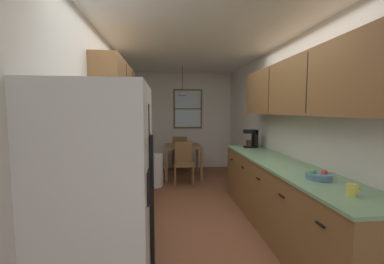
{
  "coord_description": "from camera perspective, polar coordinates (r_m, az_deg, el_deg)",
  "views": [
    {
      "loc": [
        -0.46,
        -2.97,
        1.55
      ],
      "look_at": [
        -0.02,
        1.13,
        1.2
      ],
      "focal_mm": 22.98,
      "sensor_mm": 36.0,
      "label": 1
    }
  ],
  "objects": [
    {
      "name": "dining_chair_near",
      "position": [
        5.15,
        -1.94,
        -6.84
      ],
      "size": [
        0.41,
        0.41,
        0.9
      ],
      "color": "brown",
      "rests_on": "ground"
    },
    {
      "name": "ceiling_slab",
      "position": [
        4.13,
        0.51,
        19.52
      ],
      "size": [
        4.4,
        9.0,
        0.08
      ],
      "primitive_type": "cube",
      "color": "white"
    },
    {
      "name": "mug_by_coffeemaker",
      "position": [
        2.3,
        33.14,
        -11.16
      ],
      "size": [
        0.11,
        0.07,
        0.09
      ],
      "color": "#E5CC4C",
      "rests_on": "counter_right"
    },
    {
      "name": "storage_canister",
      "position": [
        3.1,
        -16.11,
        -5.72
      ],
      "size": [
        0.12,
        0.12,
        0.18
      ],
      "color": "#D84C19",
      "rests_on": "counter_left"
    },
    {
      "name": "ground_plane",
      "position": [
        4.28,
        0.49,
        -16.29
      ],
      "size": [
        12.0,
        12.0,
        0.0
      ],
      "primitive_type": "plane",
      "color": "brown"
    },
    {
      "name": "dish_towel",
      "position": [
        2.93,
        -9.61,
        -16.21
      ],
      "size": [
        0.02,
        0.16,
        0.24
      ],
      "primitive_type": "cube",
      "color": "white"
    },
    {
      "name": "counter_right",
      "position": [
        3.45,
        19.95,
        -14.0
      ],
      "size": [
        0.64,
        3.16,
        0.9
      ],
      "color": "brown",
      "rests_on": "ground"
    },
    {
      "name": "wall_back",
      "position": [
        6.64,
        -2.14,
        2.57
      ],
      "size": [
        4.4,
        0.1,
        2.55
      ],
      "primitive_type": "cube",
      "color": "silver",
      "rests_on": "ground"
    },
    {
      "name": "fruit_bowl",
      "position": [
        2.67,
        27.31,
        -8.96
      ],
      "size": [
        0.23,
        0.23,
        0.09
      ],
      "color": "#597F9E",
      "rests_on": "counter_right"
    },
    {
      "name": "dining_chair_far",
      "position": [
        6.36,
        -2.74,
        -4.57
      ],
      "size": [
        0.45,
        0.45,
        0.9
      ],
      "color": "brown",
      "rests_on": "ground"
    },
    {
      "name": "wall_left",
      "position": [
        4.07,
        -18.72,
        0.79
      ],
      "size": [
        0.1,
        9.0,
        2.55
      ],
      "primitive_type": "cube",
      "color": "silver",
      "rests_on": "ground"
    },
    {
      "name": "wall_right",
      "position": [
        4.37,
        18.38,
        1.06
      ],
      "size": [
        0.1,
        9.0,
        2.55
      ],
      "primitive_type": "cube",
      "color": "silver",
      "rests_on": "ground"
    },
    {
      "name": "upper_cabinets_right",
      "position": [
        3.3,
        23.28,
        9.51
      ],
      "size": [
        0.33,
        2.84,
        0.68
      ],
      "color": "brown"
    },
    {
      "name": "stove_range",
      "position": [
        2.83,
        -17.35,
        -17.74
      ],
      "size": [
        0.66,
        0.65,
        1.1
      ],
      "color": "black",
      "rests_on": "ground"
    },
    {
      "name": "upper_cabinets_left",
      "position": [
        3.79,
        -16.66,
        9.31
      ],
      "size": [
        0.33,
        1.84,
        0.71
      ],
      "color": "brown"
    },
    {
      "name": "pendant_light",
      "position": [
        5.67,
        -2.2,
        9.04
      ],
      "size": [
        0.24,
        0.24,
        0.65
      ],
      "color": "black"
    },
    {
      "name": "dining_table",
      "position": [
        5.73,
        -2.15,
        -4.37
      ],
      "size": [
        0.83,
        0.82,
        0.75
      ],
      "color": "brown",
      "rests_on": "ground"
    },
    {
      "name": "trash_bin",
      "position": [
        5.15,
        -8.71,
        -8.78
      ],
      "size": [
        0.35,
        0.35,
        0.67
      ],
      "primitive_type": "cylinder",
      "color": "white",
      "rests_on": "ground"
    },
    {
      "name": "coffee_maker",
      "position": [
        4.49,
        13.78,
        -1.41
      ],
      "size": [
        0.22,
        0.18,
        0.32
      ],
      "color": "black",
      "rests_on": "counter_right"
    },
    {
      "name": "counter_left",
      "position": [
        3.96,
        -13.98,
        -11.35
      ],
      "size": [
        0.64,
        1.76,
        0.9
      ],
      "color": "brown",
      "rests_on": "ground"
    },
    {
      "name": "microwave_over_range",
      "position": [
        2.64,
        -20.45,
        6.55
      ],
      "size": [
        0.39,
        0.61,
        0.32
      ],
      "color": "silver"
    },
    {
      "name": "refrigerator",
      "position": [
        1.99,
        -20.47,
        -15.41
      ],
      "size": [
        0.75,
        0.81,
        1.74
      ],
      "color": "white",
      "rests_on": "ground"
    },
    {
      "name": "back_window",
      "position": [
        6.57,
        -0.97,
        5.4
      ],
      "size": [
        0.76,
        0.05,
        1.04
      ],
      "color": "brown"
    }
  ]
}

